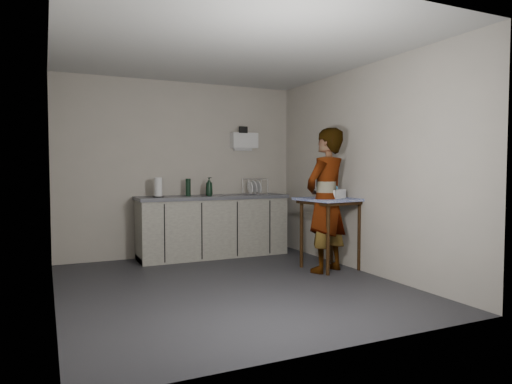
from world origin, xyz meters
name	(u,v)px	position (x,y,z in m)	size (l,w,h in m)	color
ground	(230,286)	(0.00, 0.00, 0.00)	(4.00, 4.00, 0.00)	#2C2C32
wall_back	(181,169)	(0.00, 1.99, 1.30)	(3.60, 0.02, 2.60)	beige
wall_right	(361,169)	(1.79, 0.00, 1.30)	(0.02, 4.00, 2.60)	beige
wall_left	(53,170)	(-1.79, 0.00, 1.30)	(0.02, 4.00, 2.60)	beige
ceiling	(230,51)	(0.00, 0.00, 2.60)	(3.60, 4.00, 0.01)	silver
kitchen_counter	(213,228)	(0.40, 1.70, 0.43)	(2.24, 0.62, 0.91)	black
wall_shelf	(244,141)	(1.00, 1.92, 1.75)	(0.42, 0.18, 0.37)	white
side_table	(330,207)	(1.50, 0.26, 0.81)	(0.80, 0.80, 0.93)	#321F0B
standing_man	(326,200)	(1.36, 0.15, 0.91)	(0.66, 0.44, 1.82)	#B2A593
soap_bottle	(209,187)	(0.31, 1.61, 1.05)	(0.10, 0.11, 0.27)	black
soda_can	(208,191)	(0.32, 1.70, 0.98)	(0.07, 0.07, 0.13)	red
dark_bottle	(188,187)	(0.03, 1.71, 1.04)	(0.07, 0.07, 0.25)	black
paper_towel	(158,188)	(-0.43, 1.62, 1.04)	(0.15, 0.15, 0.27)	black
dish_rack	(255,191)	(1.08, 1.68, 0.97)	(0.36, 0.27, 0.25)	silver
bakery_box	(330,191)	(1.48, 0.24, 1.01)	(0.38, 0.38, 0.39)	white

